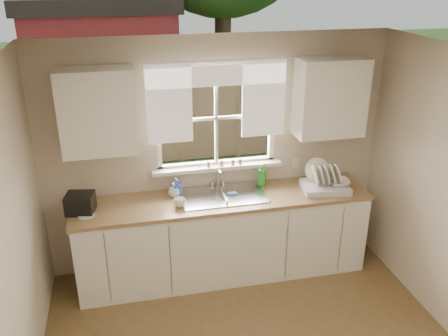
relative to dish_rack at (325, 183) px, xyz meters
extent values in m
cube|color=beige|center=(-1.08, 0.37, -0.41)|extent=(3.60, 0.02, 1.15)
cube|color=beige|center=(-1.08, 0.37, 1.34)|extent=(3.60, 0.02, 0.35)
cube|color=beige|center=(-2.28, 0.37, 0.67)|extent=(1.20, 0.02, 1.00)
cube|color=beige|center=(0.12, 0.37, 0.67)|extent=(1.20, 0.02, 1.00)
cube|color=silver|center=(-1.08, -1.63, 1.52)|extent=(3.60, 4.00, 0.02)
cube|color=white|center=(-1.08, 0.39, 0.17)|extent=(1.30, 0.06, 0.05)
cube|color=white|center=(-1.08, 0.39, 1.17)|extent=(1.30, 0.06, 0.05)
cube|color=white|center=(-1.68, 0.39, 0.67)|extent=(0.05, 0.06, 1.05)
cube|color=white|center=(-0.48, 0.39, 0.67)|extent=(0.05, 0.06, 1.05)
cube|color=white|center=(-1.08, 0.39, 0.67)|extent=(0.03, 0.04, 1.00)
cube|color=white|center=(-1.08, 0.39, 0.67)|extent=(1.20, 0.04, 0.03)
cube|color=white|center=(-1.08, 0.33, 0.15)|extent=(1.38, 0.14, 0.04)
cylinder|color=white|center=(-1.08, 0.31, 1.27)|extent=(1.50, 0.02, 0.02)
cube|color=white|center=(-1.56, 0.32, 0.87)|extent=(0.45, 0.02, 0.80)
cube|color=white|center=(-0.60, 0.32, 0.87)|extent=(0.45, 0.02, 0.80)
cube|color=white|center=(-1.08, 0.32, 1.12)|extent=(1.40, 0.02, 0.20)
cube|color=white|center=(-1.08, 0.05, -0.55)|extent=(3.00, 0.62, 0.87)
cube|color=olive|center=(-1.08, 0.05, -0.09)|extent=(3.04, 0.65, 0.04)
cube|color=white|center=(-2.23, 0.20, 0.87)|extent=(0.70, 0.33, 0.80)
cube|color=white|center=(0.07, 0.20, 0.87)|extent=(0.70, 0.33, 0.80)
cube|color=beige|center=(-0.20, 0.36, 0.10)|extent=(0.08, 0.01, 0.12)
cylinder|color=brown|center=(-0.84, 0.31, 0.20)|extent=(0.04, 0.04, 0.06)
cylinder|color=brown|center=(-1.04, 0.31, 0.20)|extent=(0.04, 0.04, 0.06)
cylinder|color=brown|center=(-0.92, 0.31, 0.20)|extent=(0.04, 0.04, 0.06)
cylinder|color=brown|center=(-1.18, 0.31, 0.20)|extent=(0.04, 0.04, 0.06)
cube|color=#335421|center=(-1.08, 5.37, -1.00)|extent=(20.00, 10.00, 0.02)
cube|color=#8F704F|center=(-1.08, 3.37, -0.08)|extent=(8.00, 0.10, 1.80)
cube|color=maroon|center=(-2.28, 6.87, 0.12)|extent=(3.00, 3.00, 2.20)
cube|color=black|center=(-2.28, 6.87, 1.37)|extent=(3.20, 3.20, 0.30)
cylinder|color=#423021|center=(0.32, 6.37, 0.62)|extent=(0.36, 0.36, 3.20)
cube|color=#B7B7BC|center=(-1.08, 0.08, -0.15)|extent=(0.84, 0.46, 0.18)
cube|color=#B7B7BC|center=(-1.08, 0.08, -0.07)|extent=(0.88, 0.50, 0.01)
cube|color=#B7B7BC|center=(-1.08, 0.08, -0.09)|extent=(0.02, 0.41, 0.14)
cylinder|color=silver|center=(-1.08, 0.33, 0.04)|extent=(0.03, 0.03, 0.22)
cylinder|color=silver|center=(-1.08, 0.25, 0.15)|extent=(0.02, 0.18, 0.02)
sphere|color=silver|center=(-1.14, 0.33, -0.04)|extent=(0.05, 0.05, 0.05)
sphere|color=silver|center=(-1.02, 0.33, -0.04)|extent=(0.05, 0.05, 0.05)
cube|color=silver|center=(0.00, -0.01, -0.04)|extent=(0.52, 0.42, 0.06)
cylinder|color=white|center=(-0.05, 0.11, 0.11)|extent=(0.27, 0.11, 0.25)
cylinder|color=white|center=(-0.12, 0.01, 0.10)|extent=(0.10, 0.23, 0.22)
cylinder|color=white|center=(-0.06, 0.00, 0.10)|extent=(0.10, 0.23, 0.22)
cylinder|color=white|center=(0.00, -0.01, 0.10)|extent=(0.10, 0.23, 0.22)
cylinder|color=white|center=(0.06, -0.01, 0.10)|extent=(0.10, 0.23, 0.22)
cylinder|color=white|center=(0.12, -0.02, 0.10)|extent=(0.10, 0.23, 0.22)
imported|color=white|center=(0.13, -0.05, 0.02)|extent=(0.26, 0.26, 0.06)
imported|color=#2C842B|center=(-0.62, 0.24, 0.06)|extent=(0.13, 0.13, 0.27)
imported|color=blue|center=(-1.54, 0.21, 0.02)|extent=(0.11, 0.11, 0.19)
imported|color=beige|center=(-1.57, 0.19, 0.00)|extent=(0.15, 0.15, 0.15)
cylinder|color=silver|center=(-2.43, -0.04, -0.07)|extent=(0.16, 0.16, 0.01)
imported|color=silver|center=(-1.54, -0.05, -0.03)|extent=(0.11, 0.11, 0.09)
cube|color=black|center=(-2.48, 0.05, 0.02)|extent=(0.29, 0.27, 0.19)
camera|label=1|loc=(-2.02, -4.16, 2.12)|focal=38.00mm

